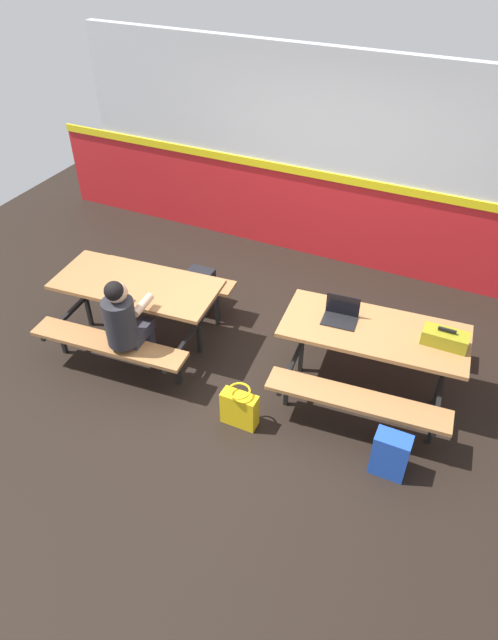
{
  "coord_description": "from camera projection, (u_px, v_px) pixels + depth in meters",
  "views": [
    {
      "loc": [
        1.87,
        -3.88,
        4.05
      ],
      "look_at": [
        0.0,
        0.11,
        0.55
      ],
      "focal_mm": 31.66,
      "sensor_mm": 36.0,
      "label": 1
    }
  ],
  "objects": [
    {
      "name": "student_nearer",
      "position": [
        125.0,
        321.0,
        5.37
      ],
      "size": [
        0.39,
        0.53,
        1.21
      ],
      "color": "#2D2D38",
      "rests_on": "ground"
    },
    {
      "name": "picnic_table_left",
      "position": [
        138.0,
        296.0,
        5.91
      ],
      "size": [
        1.77,
        1.69,
        0.74
      ],
      "color": "#9E6B3D",
      "rests_on": "ground"
    },
    {
      "name": "ground_plane",
      "position": [
        244.0,
        368.0,
        5.9
      ],
      "size": [
        10.0,
        10.0,
        0.02
      ],
      "primitive_type": "cube",
      "color": "black"
    },
    {
      "name": "toolbox_grey",
      "position": [
        445.0,
        338.0,
        5.01
      ],
      "size": [
        0.4,
        0.18,
        0.18
      ],
      "color": "olive",
      "rests_on": "picnic_table_right"
    },
    {
      "name": "picnic_table_right",
      "position": [
        372.0,
        343.0,
        5.32
      ],
      "size": [
        1.77,
        1.69,
        0.74
      ],
      "color": "#9E6B3D",
      "rests_on": "ground"
    },
    {
      "name": "laptop_dark",
      "position": [
        341.0,
        315.0,
        5.31
      ],
      "size": [
        0.34,
        0.25,
        0.22
      ],
      "color": "black",
      "rests_on": "picnic_table_right"
    },
    {
      "name": "satchel_spare",
      "position": [
        390.0,
        454.0,
        4.74
      ],
      "size": [
        0.3,
        0.22,
        0.44
      ],
      "color": "#1E47B2",
      "rests_on": "ground"
    },
    {
      "name": "accent_backdrop",
      "position": [
        331.0,
        167.0,
        6.86
      ],
      "size": [
        8.0,
        0.14,
        2.6
      ],
      "color": "red",
      "rests_on": "ground"
    },
    {
      "name": "tote_bag_bright",
      "position": [
        240.0,
        408.0,
        5.18
      ],
      "size": [
        0.34,
        0.21,
        0.43
      ],
      "color": "yellow",
      "rests_on": "ground"
    },
    {
      "name": "backpack_dark",
      "position": [
        202.0,
        286.0,
        6.68
      ],
      "size": [
        0.3,
        0.22,
        0.44
      ],
      "color": "black",
      "rests_on": "ground"
    }
  ]
}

